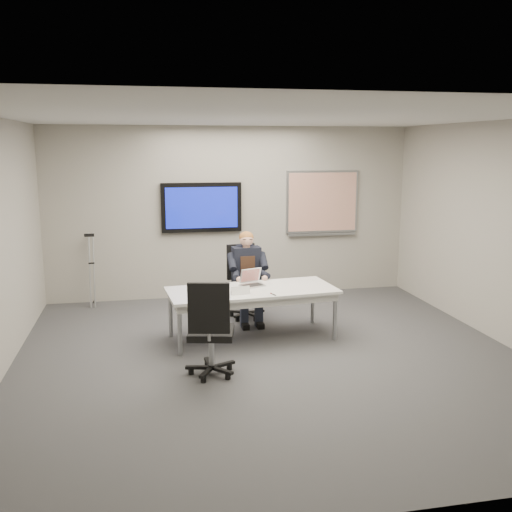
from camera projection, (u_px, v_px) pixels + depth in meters
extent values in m
cube|color=#333335|center=(272.00, 358.00, 6.77)|extent=(6.00, 6.00, 0.02)
cube|color=silver|center=(273.00, 116.00, 6.24)|extent=(6.00, 6.00, 0.02)
cube|color=#A19D91|center=(232.00, 213.00, 9.39)|extent=(6.00, 0.02, 2.80)
cube|color=#A19D91|center=(379.00, 319.00, 3.62)|extent=(6.00, 0.02, 2.80)
cube|color=#A19D91|center=(507.00, 234.00, 7.08)|extent=(0.02, 6.00, 2.80)
cube|color=silver|center=(252.00, 290.00, 7.36)|extent=(2.23, 1.09, 0.04)
cube|color=beige|center=(252.00, 296.00, 7.37)|extent=(2.13, 1.00, 0.09)
cylinder|color=#93969B|center=(180.00, 331.00, 6.78)|extent=(0.05, 0.05, 0.63)
cylinder|color=#93969B|center=(335.00, 317.00, 7.35)|extent=(0.05, 0.05, 0.63)
cylinder|color=#93969B|center=(171.00, 313.00, 7.49)|extent=(0.05, 0.05, 0.63)
cylinder|color=#93969B|center=(313.00, 302.00, 8.06)|extent=(0.05, 0.05, 0.63)
cube|color=black|center=(202.00, 207.00, 9.23)|extent=(1.30, 0.08, 0.80)
cube|color=navy|center=(202.00, 208.00, 9.18)|extent=(1.16, 0.01, 0.66)
cube|color=#93969B|center=(322.00, 202.00, 9.64)|extent=(1.25, 0.04, 1.05)
cube|color=silver|center=(323.00, 202.00, 9.62)|extent=(1.18, 0.01, 0.98)
cube|color=#93969B|center=(322.00, 234.00, 9.71)|extent=(1.18, 0.05, 0.04)
cylinder|color=#93969B|center=(246.00, 299.00, 8.33)|extent=(0.06, 0.06, 0.36)
cube|color=black|center=(246.00, 287.00, 8.29)|extent=(0.54, 0.54, 0.07)
cube|color=black|center=(241.00, 261.00, 8.43)|extent=(0.43, 0.12, 0.53)
cylinder|color=#93969B|center=(211.00, 349.00, 6.24)|extent=(0.06, 0.06, 0.38)
cube|color=black|center=(211.00, 333.00, 6.21)|extent=(0.57, 0.57, 0.07)
cube|color=black|center=(209.00, 308.00, 5.92)|extent=(0.44, 0.14, 0.54)
cube|color=black|center=(246.00, 266.00, 8.20)|extent=(0.41, 0.25, 0.55)
cube|color=#331F15|center=(248.00, 265.00, 8.08)|extent=(0.21, 0.03, 0.26)
sphere|color=#EEAC91|center=(247.00, 239.00, 8.10)|extent=(0.20, 0.20, 0.20)
ellipsoid|color=#946025|center=(246.00, 237.00, 8.11)|extent=(0.21, 0.21, 0.17)
cube|color=silver|center=(252.00, 286.00, 7.50)|extent=(0.36, 0.30, 0.02)
cube|color=black|center=(252.00, 285.00, 7.49)|extent=(0.29, 0.22, 0.00)
cube|color=silver|center=(250.00, 275.00, 7.61)|extent=(0.31, 0.17, 0.20)
cube|color=red|center=(250.00, 275.00, 7.60)|extent=(0.27, 0.14, 0.17)
cylinder|color=black|center=(273.00, 294.00, 7.08)|extent=(0.05, 0.13, 0.01)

